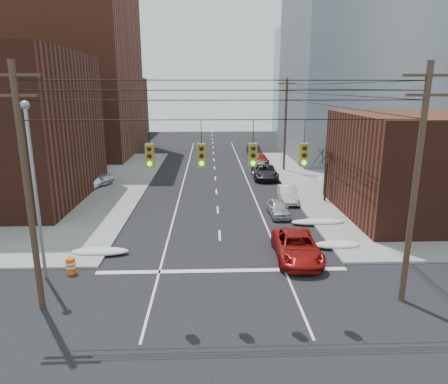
{
  "coord_description": "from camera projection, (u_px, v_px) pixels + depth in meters",
  "views": [
    {
      "loc": [
        -0.68,
        -13.92,
        9.89
      ],
      "look_at": [
        0.32,
        12.43,
        3.0
      ],
      "focal_mm": 32.0,
      "sensor_mm": 36.0,
      "label": 1
    }
  ],
  "objects": [
    {
      "name": "parked_car_b",
      "position": [
        288.0,
        194.0,
        35.63
      ],
      "size": [
        1.77,
        4.34,
        1.4
      ],
      "primitive_type": "imported",
      "rotation": [
        0.0,
        0.0,
        -0.07
      ],
      "color": "silver",
      "rests_on": "ground"
    },
    {
      "name": "construction_barrel",
      "position": [
        71.0,
        266.0,
        21.84
      ],
      "size": [
        0.56,
        0.56,
        0.9
      ],
      "rotation": [
        0.0,
        0.0,
        -0.09
      ],
      "color": "#FA5F0D",
      "rests_on": "ground"
    },
    {
      "name": "building_brick_tall",
      "position": [
        47.0,
        51.0,
        57.72
      ],
      "size": [
        24.0,
        20.0,
        30.0
      ],
      "primitive_type": "cube",
      "color": "brown",
      "rests_on": "ground"
    },
    {
      "name": "snow_east_far",
      "position": [
        318.0,
        222.0,
        29.73
      ],
      "size": [
        4.0,
        1.08,
        0.42
      ],
      "primitive_type": "ellipsoid",
      "color": "silver",
      "rests_on": "ground"
    },
    {
      "name": "traffic_signals",
      "position": [
        227.0,
        154.0,
        17.04
      ],
      "size": [
        17.0,
        0.42,
        2.02
      ],
      "color": "black",
      "rests_on": "ground"
    },
    {
      "name": "building_office",
      "position": [
        369.0,
        69.0,
        56.16
      ],
      "size": [
        22.0,
        20.0,
        25.0
      ],
      "primitive_type": "cube",
      "color": "gray",
      "rests_on": "ground"
    },
    {
      "name": "parked_car_f",
      "position": [
        254.0,
        150.0,
        60.63
      ],
      "size": [
        2.01,
        4.5,
        1.44
      ],
      "primitive_type": "imported",
      "rotation": [
        0.0,
        0.0,
        0.12
      ],
      "color": "black",
      "rests_on": "ground"
    },
    {
      "name": "utility_pole_left",
      "position": [
        27.0,
        187.0,
        17.11
      ],
      "size": [
        2.2,
        0.28,
        11.0
      ],
      "color": "#473323",
      "rests_on": "ground"
    },
    {
      "name": "ground",
      "position": [
        228.0,
        343.0,
        15.98
      ],
      "size": [
        160.0,
        160.0,
        0.0
      ],
      "primitive_type": "plane",
      "color": "black",
      "rests_on": "ground"
    },
    {
      "name": "red_pickup",
      "position": [
        297.0,
        247.0,
        23.69
      ],
      "size": [
        2.67,
        5.52,
        1.51
      ],
      "primitive_type": "imported",
      "rotation": [
        0.0,
        0.0,
        -0.03
      ],
      "color": "#99120D",
      "rests_on": "ground"
    },
    {
      "name": "lot_car_d",
      "position": [
        17.0,
        180.0,
        40.04
      ],
      "size": [
        4.84,
        3.47,
        1.53
      ],
      "primitive_type": "imported",
      "rotation": [
        0.0,
        0.0,
        1.16
      ],
      "color": "#ADAEB2",
      "rests_on": "sidewalk_nw"
    },
    {
      "name": "parked_car_e",
      "position": [
        260.0,
        158.0,
        54.08
      ],
      "size": [
        2.13,
        4.2,
        1.37
      ],
      "primitive_type": "imported",
      "rotation": [
        0.0,
        0.0,
        0.13
      ],
      "color": "maroon",
      "rests_on": "ground"
    },
    {
      "name": "parked_car_c",
      "position": [
        265.0,
        172.0,
        44.59
      ],
      "size": [
        2.68,
        5.68,
        1.57
      ],
      "primitive_type": "imported",
      "rotation": [
        0.0,
        0.0,
        -0.02
      ],
      "color": "black",
      "rests_on": "ground"
    },
    {
      "name": "bare_tree",
      "position": [
        326.0,
        177.0,
        35.08
      ],
      "size": [
        2.09,
        2.2,
        4.93
      ],
      "color": "black",
      "rests_on": "ground"
    },
    {
      "name": "utility_pole_far",
      "position": [
        285.0,
        123.0,
        47.7
      ],
      "size": [
        2.2,
        0.28,
        11.0
      ],
      "color": "#473323",
      "rests_on": "ground"
    },
    {
      "name": "building_glass",
      "position": [
        329.0,
        82.0,
        81.75
      ],
      "size": [
        20.0,
        18.0,
        22.0
      ],
      "primitive_type": "cube",
      "color": "gray",
      "rests_on": "ground"
    },
    {
      "name": "utility_pole_right",
      "position": [
        416.0,
        183.0,
        17.73
      ],
      "size": [
        2.2,
        0.28,
        11.0
      ],
      "color": "#473323",
      "rests_on": "ground"
    },
    {
      "name": "lot_car_b",
      "position": [
        89.0,
        176.0,
        41.93
      ],
      "size": [
        5.99,
        4.48,
        1.51
      ],
      "primitive_type": "imported",
      "rotation": [
        0.0,
        0.0,
        1.16
      ],
      "color": "silver",
      "rests_on": "sidewalk_nw"
    },
    {
      "name": "building_brick_far",
      "position": [
        90.0,
        107.0,
        85.06
      ],
      "size": [
        22.0,
        18.0,
        12.0
      ],
      "primitive_type": "cube",
      "color": "#451E14",
      "rests_on": "ground"
    },
    {
      "name": "snow_ne",
      "position": [
        337.0,
        245.0,
        25.38
      ],
      "size": [
        3.0,
        1.08,
        0.42
      ],
      "primitive_type": "ellipsoid",
      "color": "silver",
      "rests_on": "ground"
    },
    {
      "name": "parked_car_d",
      "position": [
        260.0,
        169.0,
        46.55
      ],
      "size": [
        2.4,
        4.82,
        1.35
      ],
      "primitive_type": "imported",
      "rotation": [
        0.0,
        0.0,
        -0.11
      ],
      "color": "#B3B3B8",
      "rests_on": "ground"
    },
    {
      "name": "street_light",
      "position": [
        34.0,
        177.0,
        20.03
      ],
      "size": [
        0.44,
        0.44,
        9.32
      ],
      "color": "gray",
      "rests_on": "ground"
    },
    {
      "name": "snow_nw",
      "position": [
        100.0,
        252.0,
        24.36
      ],
      "size": [
        3.5,
        1.08,
        0.42
      ],
      "primitive_type": "ellipsoid",
      "color": "silver",
      "rests_on": "ground"
    },
    {
      "name": "parked_car_a",
      "position": [
        278.0,
        208.0,
        31.72
      ],
      "size": [
        1.54,
        3.71,
        1.26
      ],
      "primitive_type": "imported",
      "rotation": [
        0.0,
        0.0,
        0.02
      ],
      "color": "#B0B1B5",
      "rests_on": "ground"
    },
    {
      "name": "lot_car_a",
      "position": [
        77.0,
        181.0,
        40.0
      ],
      "size": [
        4.68,
        2.38,
        1.47
      ],
      "primitive_type": "imported",
      "rotation": [
        0.0,
        0.0,
        1.38
      ],
      "color": "white",
      "rests_on": "sidewalk_nw"
    }
  ]
}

